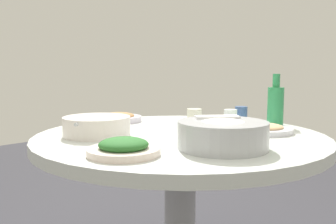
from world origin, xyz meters
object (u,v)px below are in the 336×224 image
(rice_bowl, at_px, (223,134))
(tea_cup_near, at_px, (194,114))
(dish_noodles, at_px, (264,129))
(tea_cup_far, at_px, (230,116))
(soup_bowl, at_px, (97,127))
(dish_tofu_braise, at_px, (119,118))
(green_bottle, at_px, (276,105))
(dish_greens, at_px, (124,148))
(tea_cup_side, at_px, (241,113))
(dish_eggplant, at_px, (200,123))
(round_dining_table, at_px, (180,163))

(rice_bowl, bearing_deg, tea_cup_near, -130.87)
(dish_noodles, height_order, tea_cup_far, tea_cup_far)
(soup_bowl, height_order, tea_cup_near, soup_bowl)
(tea_cup_near, bearing_deg, tea_cup_far, 109.31)
(dish_tofu_braise, xyz_separation_m, tea_cup_far, (-0.37, 0.39, 0.01))
(dish_tofu_braise, distance_m, green_bottle, 0.74)
(dish_greens, relative_size, tea_cup_side, 3.37)
(rice_bowl, bearing_deg, green_bottle, -166.60)
(green_bottle, bearing_deg, dish_greens, -1.27)
(dish_eggplant, height_order, green_bottle, green_bottle)
(round_dining_table, xyz_separation_m, tea_cup_near, (-0.35, -0.23, 0.14))
(round_dining_table, distance_m, green_bottle, 0.54)
(dish_eggplant, height_order, dish_greens, dish_greens)
(tea_cup_near, bearing_deg, rice_bowl, 49.13)
(rice_bowl, distance_m, dish_noodles, 0.37)
(dish_greens, bearing_deg, tea_cup_near, -153.81)
(tea_cup_side, bearing_deg, tea_cup_far, 7.60)
(dish_eggplant, height_order, tea_cup_far, tea_cup_far)
(round_dining_table, distance_m, tea_cup_side, 0.54)
(dish_eggplant, bearing_deg, round_dining_table, 18.77)
(round_dining_table, xyz_separation_m, soup_bowl, (0.25, -0.20, 0.15))
(soup_bowl, bearing_deg, round_dining_table, 141.20)
(tea_cup_near, distance_m, tea_cup_far, 0.19)
(rice_bowl, distance_m, soup_bowl, 0.51)
(dish_eggplant, xyz_separation_m, tea_cup_far, (-0.21, 0.01, 0.01))
(tea_cup_side, bearing_deg, rice_bowl, 29.70)
(round_dining_table, bearing_deg, tea_cup_far, -172.19)
(round_dining_table, relative_size, tea_cup_far, 18.05)
(round_dining_table, xyz_separation_m, dish_tofu_braise, (-0.04, -0.45, 0.13))
(tea_cup_near, bearing_deg, tea_cup_side, 136.77)
(tea_cup_near, bearing_deg, round_dining_table, 33.80)
(soup_bowl, distance_m, tea_cup_side, 0.78)
(dish_eggplant, distance_m, green_bottle, 0.36)
(rice_bowl, height_order, tea_cup_side, rice_bowl)
(soup_bowl, xyz_separation_m, dish_tofu_braise, (-0.29, -0.25, -0.02))
(tea_cup_side, bearing_deg, dish_eggplant, 0.63)
(soup_bowl, distance_m, tea_cup_near, 0.60)
(soup_bowl, height_order, dish_eggplant, soup_bowl)
(rice_bowl, bearing_deg, dish_tofu_braise, -100.45)
(dish_tofu_braise, distance_m, tea_cup_near, 0.38)
(dish_eggplant, distance_m, tea_cup_near, 0.22)
(dish_greens, height_order, tea_cup_side, tea_cup_side)
(dish_eggplant, distance_m, tea_cup_far, 0.21)
(round_dining_table, distance_m, dish_noodles, 0.36)
(round_dining_table, relative_size, dish_tofu_braise, 5.12)
(soup_bowl, bearing_deg, dish_eggplant, 163.18)
(dish_tofu_braise, height_order, tea_cup_far, tea_cup_far)
(soup_bowl, distance_m, dish_greens, 0.35)
(rice_bowl, distance_m, tea_cup_near, 0.67)
(dish_eggplant, relative_size, green_bottle, 0.88)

